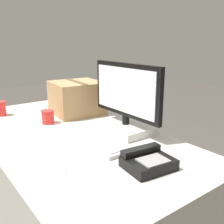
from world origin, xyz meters
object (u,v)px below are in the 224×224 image
at_px(desk_phone, 148,161).
at_px(spoon, 65,173).
at_px(paper_cup_right, 48,117).
at_px(cardboard_box, 77,98).
at_px(monitor, 126,105).
at_px(keyboard, 97,141).
at_px(paper_cup_left, 1,109).

relative_size(desk_phone, spoon, 1.67).
bearing_deg(spoon, paper_cup_right, -166.20).
bearing_deg(cardboard_box, monitor, 3.66).
height_order(keyboard, paper_cup_right, paper_cup_right).
distance_m(keyboard, spoon, 0.36).
height_order(monitor, paper_cup_left, monitor).
distance_m(spoon, cardboard_box, 0.95).
xyz_separation_m(paper_cup_left, paper_cup_right, (0.39, 0.20, -0.01)).
bearing_deg(cardboard_box, paper_cup_right, -69.91).
height_order(keyboard, paper_cup_left, paper_cup_left).
xyz_separation_m(keyboard, cardboard_box, (-0.59, 0.21, 0.11)).
xyz_separation_m(spoon, cardboard_box, (-0.79, 0.51, 0.12)).
xyz_separation_m(desk_phone, paper_cup_right, (-0.86, -0.09, 0.02)).
height_order(desk_phone, paper_cup_left, paper_cup_left).
distance_m(monitor, paper_cup_right, 0.55).
height_order(spoon, cardboard_box, cardboard_box).
height_order(paper_cup_left, paper_cup_right, paper_cup_left).
relative_size(desk_phone, paper_cup_left, 2.11).
height_order(keyboard, spoon, keyboard).
relative_size(paper_cup_left, cardboard_box, 0.28).
bearing_deg(paper_cup_right, paper_cup_left, -152.38).
bearing_deg(monitor, paper_cup_right, -143.74).
relative_size(keyboard, cardboard_box, 1.21).
xyz_separation_m(desk_phone, paper_cup_left, (-1.25, -0.30, 0.02)).
bearing_deg(paper_cup_right, monitor, 36.26).
relative_size(paper_cup_left, spoon, 0.79).
height_order(desk_phone, spoon, desk_phone).
bearing_deg(cardboard_box, desk_phone, -11.24).
distance_m(monitor, keyboard, 0.29).
relative_size(paper_cup_right, cardboard_box, 0.24).
relative_size(desk_phone, cardboard_box, 0.59).
relative_size(monitor, desk_phone, 2.54).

